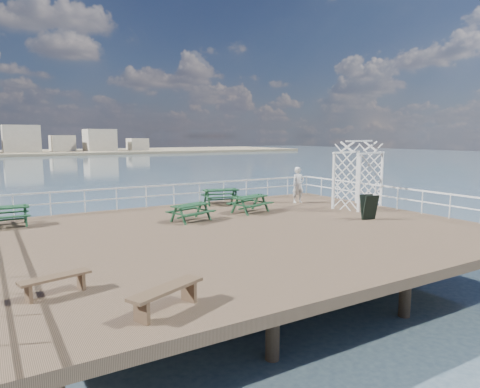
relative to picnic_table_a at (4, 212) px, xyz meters
The scene contains 12 objects.
ground 9.47m from the picnic_table_a, 34.35° to the right, with size 18.00×14.00×0.30m, color brown.
sea_backdrop 130.34m from the picnic_table_a, 81.02° to the left, with size 300.00×300.00×9.20m.
railing 8.21m from the picnic_table_a, 19.67° to the right, with size 17.77×13.76×1.10m.
picnic_table_a is the anchor object (origin of this frame).
picnic_table_b 10.01m from the picnic_table_a, ahead, with size 2.07×1.80×0.89m.
picnic_table_c 10.30m from the picnic_table_a, 13.28° to the right, with size 2.11×1.88×0.86m.
picnic_table_d 7.34m from the picnic_table_a, 22.59° to the right, with size 1.97×1.75×0.80m.
flat_bench_near 11.40m from the picnic_table_a, 77.65° to the right, with size 1.80×1.10×0.51m.
flat_bench_far 9.01m from the picnic_table_a, 85.90° to the right, with size 1.58×0.69×0.44m.
trellis_arbor 15.92m from the picnic_table_a, 14.26° to the right, with size 2.99×2.15×3.34m.
sandwich_board 14.89m from the picnic_table_a, 25.69° to the right, with size 0.74×0.61×1.08m.
person 13.83m from the picnic_table_a, ahead, with size 0.70×0.46×1.92m, color silver.
Camera 1 is at (-8.37, -13.68, 3.54)m, focal length 32.00 mm.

